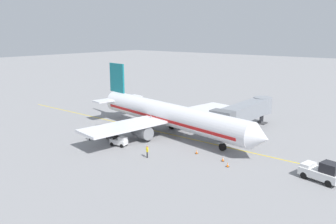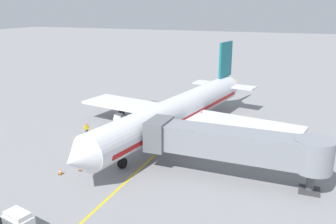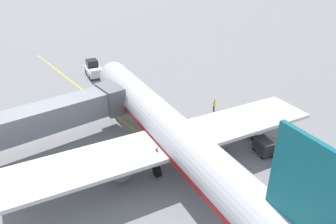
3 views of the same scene
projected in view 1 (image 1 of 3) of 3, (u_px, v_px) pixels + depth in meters
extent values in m
plane|color=gray|center=(174.00, 135.00, 56.60)|extent=(400.00, 400.00, 0.00)
cube|color=gold|center=(174.00, 135.00, 56.59)|extent=(0.24, 80.00, 0.01)
cylinder|color=silver|center=(170.00, 115.00, 56.57)|extent=(8.94, 32.17, 3.70)
cube|color=red|center=(170.00, 117.00, 56.67)|extent=(8.55, 29.65, 0.44)
cone|color=silver|center=(260.00, 138.00, 44.11)|extent=(3.97, 2.97, 3.63)
cone|color=silver|center=(111.00, 98.00, 69.10)|extent=(3.56, 3.28, 3.14)
cube|color=black|center=(249.00, 130.00, 45.27)|extent=(2.92, 1.54, 0.60)
cube|color=silver|center=(165.00, 117.00, 57.44)|extent=(30.45, 10.09, 0.36)
cylinder|color=gray|center=(192.00, 120.00, 60.73)|extent=(2.50, 3.49, 2.00)
cylinder|color=gray|center=(142.00, 132.00, 53.55)|extent=(2.50, 3.49, 2.00)
cube|color=#14707A|center=(117.00, 78.00, 66.40)|extent=(1.04, 4.39, 5.50)
cube|color=silver|center=(118.00, 99.00, 67.16)|extent=(10.29, 4.22, 0.24)
cylinder|color=black|center=(223.00, 147.00, 49.07)|extent=(0.63, 1.16, 1.10)
cylinder|color=gray|center=(223.00, 136.00, 48.72)|extent=(0.24, 0.24, 2.00)
cylinder|color=black|center=(172.00, 126.00, 60.13)|extent=(0.63, 1.16, 1.10)
cylinder|color=gray|center=(172.00, 117.00, 59.78)|extent=(0.24, 0.24, 2.00)
cylinder|color=black|center=(151.00, 131.00, 57.13)|extent=(0.63, 1.16, 1.10)
cylinder|color=gray|center=(151.00, 122.00, 56.78)|extent=(0.24, 0.24, 2.00)
cube|color=gray|center=(243.00, 112.00, 57.35)|extent=(15.36, 2.80, 2.60)
cube|color=slate|center=(222.00, 120.00, 52.10)|extent=(2.00, 3.50, 2.99)
cylinder|color=gray|center=(262.00, 105.00, 63.21)|extent=(3.36, 3.36, 2.86)
cylinder|color=#4C4C51|center=(262.00, 118.00, 63.74)|extent=(0.70, 0.70, 2.19)
cube|color=#38383A|center=(261.00, 123.00, 63.97)|extent=(1.80, 1.80, 0.16)
cube|color=silver|center=(321.00, 173.00, 39.10)|extent=(3.08, 4.77, 0.90)
cube|color=black|center=(330.00, 168.00, 38.12)|extent=(2.00, 2.16, 1.10)
cube|color=silver|center=(308.00, 164.00, 40.12)|extent=(2.06, 1.47, 0.36)
cylinder|color=black|center=(304.00, 175.00, 39.70)|extent=(0.51, 0.86, 0.80)
cylinder|color=black|center=(313.00, 171.00, 40.85)|extent=(0.51, 0.86, 0.80)
cylinder|color=black|center=(329.00, 184.00, 37.54)|extent=(0.51, 0.86, 0.80)
cube|color=silver|center=(119.00, 142.00, 51.18)|extent=(1.66, 2.68, 0.70)
cube|color=silver|center=(123.00, 139.00, 50.74)|extent=(1.20, 1.23, 0.44)
cube|color=black|center=(115.00, 137.00, 51.34)|extent=(0.86, 0.32, 0.64)
cylinder|color=black|center=(119.00, 138.00, 50.98)|extent=(0.13, 0.27, 0.54)
cylinder|color=black|center=(126.00, 144.00, 51.33)|extent=(0.30, 0.59, 0.56)
cylinder|color=black|center=(122.00, 146.00, 50.40)|extent=(0.30, 0.59, 0.56)
cylinder|color=black|center=(116.00, 142.00, 52.12)|extent=(0.30, 0.59, 0.56)
cylinder|color=black|center=(112.00, 144.00, 51.18)|extent=(0.30, 0.59, 0.56)
cube|color=#4C4C51|center=(112.00, 137.00, 54.24)|extent=(1.95, 2.50, 0.12)
cube|color=#2D2D33|center=(112.00, 133.00, 54.11)|extent=(1.85, 2.38, 1.10)
cylinder|color=#4C4C51|center=(116.00, 139.00, 53.05)|extent=(0.30, 0.68, 0.07)
cylinder|color=black|center=(118.00, 139.00, 53.91)|extent=(0.23, 0.38, 0.36)
cylinder|color=black|center=(111.00, 140.00, 53.33)|extent=(0.23, 0.38, 0.36)
cylinder|color=black|center=(113.00, 137.00, 55.26)|extent=(0.23, 0.38, 0.36)
cylinder|color=black|center=(107.00, 138.00, 54.69)|extent=(0.23, 0.38, 0.36)
cube|color=#4C4C51|center=(101.00, 133.00, 56.41)|extent=(1.95, 2.50, 0.12)
cube|color=#2D2D33|center=(101.00, 129.00, 56.27)|extent=(1.85, 2.38, 1.10)
cylinder|color=#4C4C51|center=(105.00, 135.00, 55.22)|extent=(0.30, 0.68, 0.07)
cylinder|color=black|center=(107.00, 135.00, 56.07)|extent=(0.23, 0.38, 0.36)
cylinder|color=black|center=(100.00, 136.00, 55.50)|extent=(0.23, 0.38, 0.36)
cylinder|color=black|center=(103.00, 133.00, 57.43)|extent=(0.23, 0.38, 0.36)
cylinder|color=black|center=(96.00, 134.00, 56.85)|extent=(0.23, 0.38, 0.36)
cylinder|color=#232328|center=(89.00, 138.00, 53.87)|extent=(0.15, 0.15, 0.85)
cylinder|color=#232328|center=(90.00, 138.00, 53.70)|extent=(0.15, 0.15, 0.85)
cube|color=yellow|center=(89.00, 133.00, 53.62)|extent=(0.36, 0.44, 0.60)
cylinder|color=yellow|center=(89.00, 133.00, 53.84)|extent=(0.16, 0.24, 0.57)
cylinder|color=yellow|center=(90.00, 134.00, 53.42)|extent=(0.16, 0.24, 0.57)
sphere|color=#997051|center=(89.00, 131.00, 53.52)|extent=(0.22, 0.22, 0.22)
cube|color=red|center=(89.00, 130.00, 53.52)|extent=(0.17, 0.28, 0.10)
cylinder|color=#232328|center=(147.00, 154.00, 46.47)|extent=(0.15, 0.15, 0.85)
cylinder|color=#232328|center=(147.00, 155.00, 46.29)|extent=(0.15, 0.15, 0.85)
cube|color=yellow|center=(147.00, 149.00, 46.22)|extent=(0.42, 0.45, 0.60)
cylinder|color=yellow|center=(147.00, 149.00, 46.46)|extent=(0.20, 0.23, 0.57)
cylinder|color=yellow|center=(148.00, 150.00, 45.99)|extent=(0.20, 0.23, 0.57)
sphere|color=tan|center=(147.00, 146.00, 46.12)|extent=(0.22, 0.22, 0.22)
cube|color=red|center=(147.00, 146.00, 46.12)|extent=(0.22, 0.26, 0.10)
cube|color=black|center=(223.00, 161.00, 45.16)|extent=(0.36, 0.36, 0.04)
cone|color=orange|center=(223.00, 159.00, 45.09)|extent=(0.30, 0.30, 0.55)
cylinder|color=white|center=(223.00, 159.00, 45.08)|extent=(0.21, 0.21, 0.06)
cube|color=black|center=(228.00, 167.00, 43.27)|extent=(0.36, 0.36, 0.04)
cone|color=orange|center=(228.00, 164.00, 43.21)|extent=(0.30, 0.30, 0.55)
cylinder|color=white|center=(228.00, 164.00, 43.20)|extent=(0.21, 0.21, 0.06)
cube|color=black|center=(197.00, 154.00, 47.93)|extent=(0.36, 0.36, 0.04)
cone|color=orange|center=(197.00, 152.00, 47.86)|extent=(0.30, 0.30, 0.55)
cylinder|color=white|center=(197.00, 151.00, 47.86)|extent=(0.21, 0.21, 0.06)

